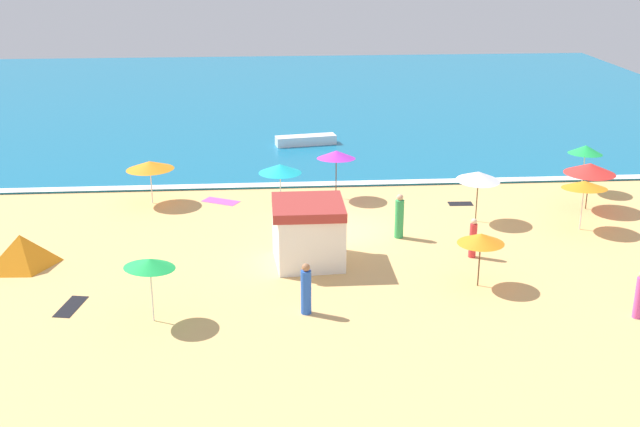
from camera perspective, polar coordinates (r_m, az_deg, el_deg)
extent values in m
plane|color=#E5B26B|center=(33.75, 1.79, -1.16)|extent=(60.00, 60.00, 0.00)
cube|color=#146B93|center=(60.67, -0.97, 8.19)|extent=(60.00, 44.00, 0.10)
cube|color=white|center=(39.65, 0.85, 2.17)|extent=(57.00, 0.70, 0.01)
cube|color=white|center=(30.07, -0.85, -1.70)|extent=(2.66, 2.77, 2.05)
cube|color=#A5332D|center=(29.66, -0.87, 0.47)|extent=(2.66, 2.79, 0.35)
cylinder|color=silver|center=(37.56, -11.98, 2.16)|extent=(0.05, 0.05, 1.97)
cone|color=orange|center=(37.33, -12.07, 3.39)|extent=(3.05, 3.05, 0.42)
cylinder|color=#4C3823|center=(28.66, 11.33, -3.31)|extent=(0.05, 0.05, 1.93)
cone|color=orange|center=(28.36, 11.44, -1.76)|extent=(2.26, 2.26, 0.39)
cylinder|color=silver|center=(35.19, 18.24, 0.52)|extent=(0.05, 0.05, 2.10)
cone|color=orange|center=(34.91, 18.40, 1.98)|extent=(1.97, 1.99, 0.46)
cylinder|color=#4C3823|center=(35.02, 11.16, 1.15)|extent=(0.05, 0.05, 2.20)
cone|color=white|center=(34.74, 11.27, 2.64)|extent=(2.43, 2.44, 0.50)
cylinder|color=silver|center=(26.13, -11.94, -5.43)|extent=(0.05, 0.05, 2.12)
cone|color=green|center=(25.75, -12.09, -3.50)|extent=(2.28, 2.27, 0.44)
cylinder|color=#4C3823|center=(37.91, 18.62, 1.82)|extent=(0.05, 0.05, 2.11)
cone|color=red|center=(37.68, 18.76, 3.07)|extent=(2.61, 2.62, 0.49)
cylinder|color=silver|center=(36.83, -2.85, 2.11)|extent=(0.05, 0.05, 1.82)
cone|color=#19B7C6|center=(36.62, -2.87, 3.23)|extent=(2.80, 2.80, 0.42)
cylinder|color=#4C3823|center=(37.43, 1.16, 2.77)|extent=(0.05, 0.05, 2.27)
cone|color=#B733C6|center=(37.16, 1.17, 4.24)|extent=(2.10, 2.11, 0.46)
cylinder|color=silver|center=(40.41, 18.32, 3.02)|extent=(0.05, 0.05, 2.26)
cone|color=green|center=(40.16, 18.46, 4.36)|extent=(2.30, 2.30, 0.48)
pyramid|color=orange|center=(31.63, -20.57, -2.58)|extent=(2.57, 2.31, 1.35)
cylinder|color=#D84CA5|center=(27.92, 21.86, -5.62)|extent=(0.39, 0.39, 1.41)
cylinder|color=green|center=(32.76, 5.69, -0.39)|extent=(0.38, 0.38, 1.62)
sphere|color=#DBA884|center=(32.46, 5.74, 1.16)|extent=(0.27, 0.27, 0.27)
cylinder|color=red|center=(31.24, 10.87, -1.91)|extent=(0.29, 0.29, 1.36)
sphere|color=beige|center=(30.97, 10.96, -0.56)|extent=(0.23, 0.23, 0.23)
cube|color=white|center=(32.73, -0.97, -1.27)|extent=(0.61, 0.61, 0.60)
sphere|color=beige|center=(32.59, -0.98, -0.63)|extent=(0.20, 0.20, 0.20)
cylinder|color=blue|center=(26.20, -1.01, -5.65)|extent=(0.45, 0.45, 1.52)
sphere|color=#9E6B47|center=(25.84, -1.02, -3.88)|extent=(0.27, 0.27, 0.27)
cube|color=black|center=(37.51, 10.01, 0.69)|extent=(1.13, 0.65, 0.01)
cube|color=#D84CA5|center=(37.55, -7.11, 0.87)|extent=(1.87, 1.49, 0.01)
cube|color=white|center=(31.75, -0.52, -2.50)|extent=(1.42, 0.79, 0.01)
cube|color=black|center=(28.22, -17.39, -6.37)|extent=(0.91, 1.74, 0.01)
cube|color=white|center=(47.00, -1.03, 5.27)|extent=(3.63, 1.50, 0.54)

